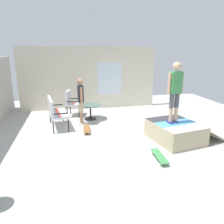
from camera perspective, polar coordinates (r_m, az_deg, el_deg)
name	(u,v)px	position (r m, az deg, el deg)	size (l,w,h in m)	color
ground_plane	(119,140)	(6.57, 1.96, -7.35)	(12.00, 12.00, 0.10)	#B2B2AD
house_facade	(89,78)	(9.79, -5.98, 8.86)	(0.23, 6.00, 2.73)	beige
skate_ramp	(176,131)	(6.59, 16.45, -4.93)	(1.74, 2.15, 0.55)	tan
patio_bench	(55,110)	(7.52, -14.91, 0.50)	(1.32, 0.73, 1.02)	black
patio_chair_near_house	(71,101)	(8.80, -10.67, 2.93)	(0.73, 0.68, 1.02)	black
patio_table	(90,109)	(8.28, -5.70, 0.83)	(0.90, 0.90, 0.57)	black
person_watching	(81,98)	(7.62, -8.26, 3.66)	(0.48, 0.26, 1.64)	silver
person_skater	(175,88)	(6.23, 16.36, 6.06)	(0.28, 0.48, 1.71)	navy
skateboard_by_bench	(87,129)	(7.13, -6.70, -4.39)	(0.81, 0.24, 0.10)	brown
skateboard_spare	(159,156)	(5.45, 12.37, -11.28)	(0.81, 0.24, 0.10)	#3F8C4C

